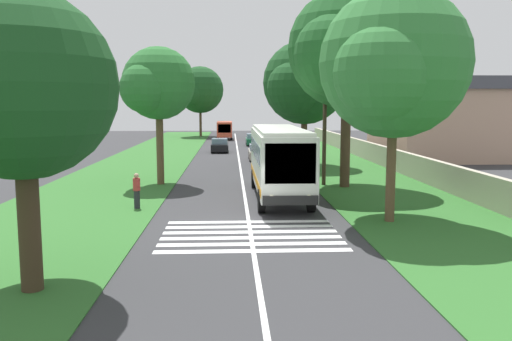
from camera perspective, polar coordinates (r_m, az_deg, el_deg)
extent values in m
plane|color=#333335|center=(21.52, -0.69, -6.19)|extent=(160.00, 160.00, 0.00)
cube|color=#2D6628|center=(37.02, -14.34, -0.76)|extent=(120.00, 8.00, 0.04)
cube|color=#2D6628|center=(37.36, 11.13, -0.60)|extent=(120.00, 8.00, 0.04)
cube|color=silver|center=(36.28, -1.55, -0.72)|extent=(110.00, 0.16, 0.01)
cube|color=silver|center=(28.07, 2.47, 1.28)|extent=(11.00, 2.50, 2.90)
cube|color=slate|center=(28.32, 2.42, 2.39)|extent=(9.68, 2.54, 0.85)
cube|color=slate|center=(22.63, 3.73, 0.75)|extent=(0.08, 2.20, 1.74)
cube|color=orange|center=(28.19, 2.46, -0.74)|extent=(10.78, 2.53, 0.36)
cube|color=silver|center=(27.96, 2.49, 4.42)|extent=(10.56, 2.30, 0.18)
cube|color=black|center=(22.74, 3.74, -3.24)|extent=(0.16, 2.40, 0.40)
sphere|color=#F2EDCC|center=(22.70, 1.70, -2.91)|extent=(0.24, 0.24, 0.24)
sphere|color=#F2EDCC|center=(22.88, 5.73, -2.86)|extent=(0.24, 0.24, 0.24)
cylinder|color=black|center=(24.35, 0.59, -3.30)|extent=(1.10, 0.32, 1.10)
cylinder|color=black|center=(31.65, -0.19, -0.88)|extent=(1.10, 0.32, 1.10)
cylinder|color=black|center=(24.59, 5.95, -3.23)|extent=(1.10, 0.32, 1.10)
cylinder|color=black|center=(31.83, 3.95, -0.85)|extent=(1.10, 0.32, 1.10)
cube|color=silver|center=(18.20, -0.29, -8.66)|extent=(0.45, 6.80, 0.01)
cube|color=silver|center=(19.07, -0.41, -7.93)|extent=(0.45, 6.80, 0.01)
cube|color=silver|center=(19.94, -0.51, -7.25)|extent=(0.45, 6.80, 0.01)
cube|color=silver|center=(20.81, -0.61, -6.64)|extent=(0.45, 6.80, 0.01)
cube|color=silver|center=(21.69, -0.70, -6.07)|extent=(0.45, 6.80, 0.01)
cube|color=silver|center=(22.56, -0.78, -5.55)|extent=(0.45, 6.80, 0.01)
cube|color=#B7A893|center=(47.52, 0.30, 1.78)|extent=(4.30, 1.75, 0.70)
cube|color=slate|center=(47.37, 0.30, 2.52)|extent=(2.00, 1.61, 0.55)
cylinder|color=black|center=(46.16, -0.58, 1.36)|extent=(0.64, 0.22, 0.64)
cylinder|color=black|center=(48.85, -0.70, 1.68)|extent=(0.64, 0.22, 0.64)
cylinder|color=black|center=(46.25, 1.35, 1.37)|extent=(0.64, 0.22, 0.64)
cylinder|color=black|center=(48.93, 1.12, 1.69)|extent=(0.64, 0.22, 0.64)
cube|color=black|center=(55.69, -3.93, 2.55)|extent=(4.30, 1.75, 0.70)
cube|color=slate|center=(55.54, -3.94, 3.18)|extent=(2.00, 1.61, 0.55)
cylinder|color=black|center=(54.38, -4.78, 2.21)|extent=(0.64, 0.22, 0.64)
cylinder|color=black|center=(57.07, -4.68, 2.44)|extent=(0.64, 0.22, 0.64)
cylinder|color=black|center=(54.35, -3.13, 2.22)|extent=(0.64, 0.22, 0.64)
cylinder|color=black|center=(57.04, -3.12, 2.45)|extent=(0.64, 0.22, 0.64)
cube|color=#145933|center=(64.65, -0.29, 3.20)|extent=(4.30, 1.75, 0.70)
cube|color=slate|center=(64.51, -0.28, 3.74)|extent=(2.00, 1.61, 0.55)
cylinder|color=black|center=(63.29, -0.94, 2.92)|extent=(0.64, 0.22, 0.64)
cylinder|color=black|center=(65.98, -1.01, 3.09)|extent=(0.64, 0.22, 0.64)
cylinder|color=black|center=(63.36, 0.47, 2.93)|extent=(0.64, 0.22, 0.64)
cylinder|color=black|center=(66.05, 0.34, 3.10)|extent=(0.64, 0.22, 0.64)
cube|color=#CC4C33|center=(75.92, -3.40, 4.49)|extent=(6.00, 2.10, 2.10)
cube|color=slate|center=(76.11, -3.40, 4.78)|extent=(5.04, 2.13, 0.70)
cube|color=slate|center=(72.95, -3.43, 4.55)|extent=(0.06, 1.76, 1.18)
cylinder|color=black|center=(74.10, -4.15, 3.57)|extent=(0.76, 0.24, 0.76)
cylinder|color=black|center=(77.89, -4.08, 3.74)|extent=(0.76, 0.24, 0.76)
cylinder|color=black|center=(74.08, -2.68, 3.58)|extent=(0.76, 0.24, 0.76)
cylinder|color=black|center=(77.87, -2.68, 3.75)|extent=(0.76, 0.24, 0.76)
cylinder|color=#3D2D1E|center=(15.15, -23.29, -4.42)|extent=(0.57, 0.57, 4.07)
sphere|color=#19471E|center=(14.88, -23.93, 8.42)|extent=(4.86, 4.86, 4.86)
sphere|color=#19471E|center=(16.25, -22.01, 7.06)|extent=(3.09, 3.09, 3.09)
cylinder|color=#4C3826|center=(82.35, -6.00, 5.47)|extent=(0.38, 0.38, 5.20)
sphere|color=#19471E|center=(82.35, -6.04, 8.65)|extent=(7.14, 7.14, 7.14)
sphere|color=#19471E|center=(84.47, -5.95, 8.25)|extent=(4.84, 4.84, 4.84)
sphere|color=#19471E|center=(80.62, -6.88, 8.29)|extent=(4.16, 4.16, 4.16)
cylinder|color=brown|center=(33.17, -10.31, 2.82)|extent=(0.45, 0.45, 4.98)
sphere|color=#286B2D|center=(33.11, -10.46, 9.24)|extent=(4.43, 4.43, 4.43)
sphere|color=#286B2D|center=(34.42, -10.15, 8.60)|extent=(3.01, 3.01, 3.01)
sphere|color=#286B2D|center=(32.10, -11.90, 8.68)|extent=(2.96, 2.96, 2.96)
cylinder|color=#4C3826|center=(42.71, 5.20, 3.73)|extent=(0.50, 0.50, 4.82)
sphere|color=#19471E|center=(42.67, 5.26, 9.41)|extent=(6.62, 6.62, 6.62)
sphere|color=#19471E|center=(44.62, 4.90, 8.68)|extent=(4.50, 4.50, 4.50)
sphere|color=#19471E|center=(40.88, 4.19, 8.83)|extent=(4.28, 4.28, 4.28)
cylinder|color=brown|center=(22.86, 14.36, 0.72)|extent=(0.40, 0.40, 4.90)
sphere|color=#337A38|center=(22.79, 14.69, 11.15)|extent=(6.19, 6.19, 6.19)
sphere|color=#337A38|center=(24.53, 13.34, 9.80)|extent=(4.44, 4.44, 4.44)
sphere|color=#337A38|center=(21.01, 13.47, 10.28)|extent=(3.78, 3.78, 3.78)
cylinder|color=#4C3826|center=(31.97, 9.62, 3.80)|extent=(0.58, 0.58, 6.23)
sphere|color=#1E5623|center=(32.08, 9.82, 12.80)|extent=(6.97, 6.97, 6.97)
sphere|color=#1E5623|center=(34.07, 9.02, 11.60)|extent=(4.62, 4.62, 4.62)
sphere|color=#1E5623|center=(30.12, 8.54, 12.20)|extent=(4.63, 4.63, 4.63)
cylinder|color=#473828|center=(32.57, 7.42, 5.69)|extent=(0.24, 0.24, 8.27)
cube|color=#3D3326|center=(32.68, 7.52, 11.89)|extent=(0.12, 1.40, 0.12)
cube|color=#B2A893|center=(42.95, 13.97, 1.40)|extent=(70.00, 0.40, 1.58)
cube|color=tan|center=(52.49, 18.57, 4.75)|extent=(12.68, 9.21, 6.23)
cube|color=#4C4C56|center=(52.49, 18.73, 8.73)|extent=(13.28, 9.81, 1.06)
cylinder|color=#26262D|center=(25.83, -12.71, -3.06)|extent=(0.28, 0.28, 0.85)
cylinder|color=#B23333|center=(25.72, -12.75, -1.47)|extent=(0.34, 0.34, 0.60)
sphere|color=tan|center=(25.66, -12.78, -0.54)|extent=(0.24, 0.24, 0.24)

